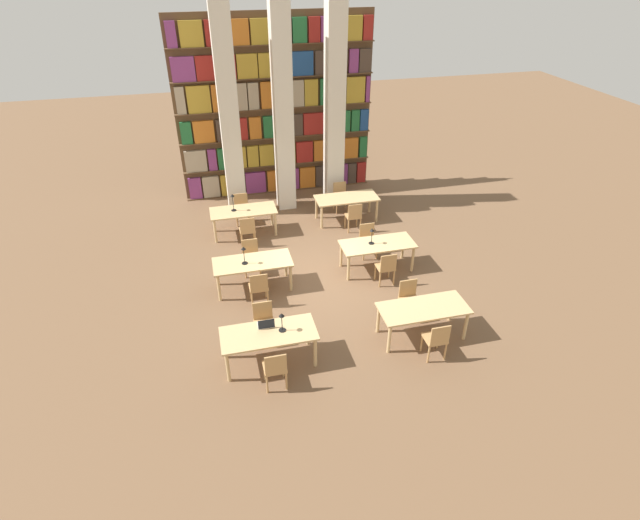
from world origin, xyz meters
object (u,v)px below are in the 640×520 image
at_px(pillar_left, 229,115).
at_px(reading_table_3, 377,246).
at_px(desk_lamp_1, 244,252).
at_px(chair_6, 386,267).
at_px(desk_lamp_3, 233,199).
at_px(reading_table_0, 269,336).
at_px(pillar_right, 334,108).
at_px(chair_10, 354,216).
at_px(chair_5, 251,256).
at_px(reading_table_4, 243,213).
at_px(chair_7, 368,239).
at_px(desk_lamp_2, 372,234).
at_px(chair_0, 275,368).
at_px(chair_8, 247,230).
at_px(chair_2, 436,339).
at_px(reading_table_1, 423,311).
at_px(laptop, 266,324).
at_px(chair_4, 259,287).
at_px(chair_11, 340,196).
at_px(reading_table_5, 347,200).
at_px(pillar_center, 283,111).
at_px(desk_lamp_0, 282,319).
at_px(chair_9, 242,208).
at_px(chair_3, 409,298).
at_px(reading_table_2, 253,265).
at_px(chair_1, 264,321).

bearing_deg(pillar_left, reading_table_3, -53.29).
height_order(desk_lamp_1, chair_6, desk_lamp_1).
bearing_deg(desk_lamp_1, reading_table_3, 2.20).
xyz_separation_m(chair_6, desk_lamp_3, (-3.29, 3.39, 0.60)).
distance_m(reading_table_0, chair_6, 3.75).
xyz_separation_m(pillar_right, chair_10, (0.04, -2.07, -2.52)).
height_order(chair_5, reading_table_4, chair_5).
height_order(chair_7, desk_lamp_2, desk_lamp_2).
distance_m(chair_0, chair_8, 5.37).
bearing_deg(chair_5, chair_2, 128.32).
xyz_separation_m(reading_table_1, chair_2, (-0.01, -0.69, -0.17)).
xyz_separation_m(reading_table_0, laptop, (-0.01, 0.21, 0.13)).
xyz_separation_m(chair_4, chair_11, (3.13, 4.23, 0.00)).
bearing_deg(pillar_right, reading_table_5, -88.70).
xyz_separation_m(chair_7, reading_table_4, (-3.03, 1.97, 0.17)).
distance_m(pillar_center, reading_table_0, 7.42).
relative_size(reading_table_0, desk_lamp_0, 4.42).
bearing_deg(chair_11, chair_9, 1.94).
relative_size(chair_3, desk_lamp_1, 1.95).
bearing_deg(chair_3, reading_table_0, 12.48).
distance_m(reading_table_2, chair_6, 3.19).
xyz_separation_m(chair_8, chair_11, (3.06, 1.49, 0.00)).
relative_size(chair_3, chair_5, 1.00).
distance_m(pillar_center, chair_4, 5.74).
relative_size(pillar_center, chair_8, 6.79).
bearing_deg(desk_lamp_2, laptop, -140.15).
bearing_deg(pillar_left, chair_2, -67.39).
distance_m(chair_8, chair_11, 3.40).
height_order(pillar_center, chair_0, pillar_center).
height_order(laptop, desk_lamp_1, desk_lamp_1).
bearing_deg(reading_table_1, chair_9, 117.00).
bearing_deg(chair_1, pillar_center, -104.70).
relative_size(desk_lamp_0, chair_4, 0.47).
bearing_deg(reading_table_2, chair_7, 13.94).
bearing_deg(reading_table_4, chair_3, -56.47).
relative_size(reading_table_3, desk_lamp_2, 4.34).
distance_m(reading_table_0, chair_8, 4.68).
bearing_deg(reading_table_2, laptop, -91.01).
relative_size(pillar_right, reading_table_5, 3.25).
xyz_separation_m(reading_table_0, desk_lamp_1, (-0.15, 2.58, 0.39)).
relative_size(chair_7, desk_lamp_2, 2.08).
bearing_deg(chair_7, reading_table_1, 90.97).
xyz_separation_m(reading_table_2, chair_7, (3.13, 0.78, -0.17)).
distance_m(chair_0, laptop, 0.95).
bearing_deg(chair_3, chair_7, -88.91).
relative_size(chair_3, desk_lamp_2, 2.08).
distance_m(reading_table_1, desk_lamp_1, 4.25).
height_order(reading_table_4, chair_10, chair_10).
distance_m(desk_lamp_0, chair_7, 4.49).
relative_size(chair_0, laptop, 2.76).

